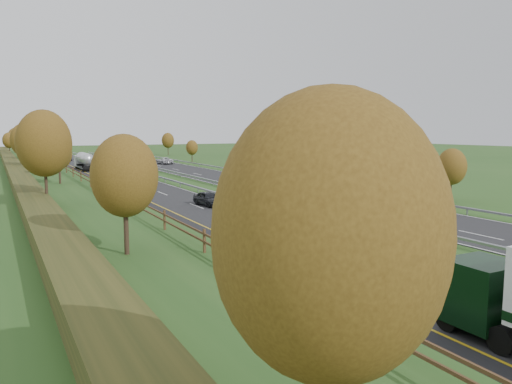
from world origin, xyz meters
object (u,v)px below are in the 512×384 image
at_px(car_silver_mid, 103,173).
at_px(car_small_far, 67,158).
at_px(car_oncoming, 165,161).
at_px(road_tanker, 84,161).
at_px(car_dark_near, 209,199).

xyz_separation_m(car_silver_mid, car_small_far, (0.77, 52.15, 0.01)).
bearing_deg(car_oncoming, car_silver_mid, 51.38).
height_order(road_tanker, car_small_far, road_tanker).
xyz_separation_m(car_small_far, car_oncoming, (18.66, -24.66, 0.06)).
height_order(road_tanker, car_dark_near, road_tanker).
height_order(car_silver_mid, car_oncoming, car_oncoming).
bearing_deg(car_silver_mid, road_tanker, 82.96).
bearing_deg(car_oncoming, road_tanker, 20.89).
bearing_deg(car_silver_mid, car_dark_near, -91.55).
bearing_deg(car_dark_near, car_silver_mid, 89.15).
relative_size(car_dark_near, car_small_far, 0.91).
distance_m(car_small_far, car_oncoming, 30.92).
distance_m(road_tanker, car_small_far, 33.47).
height_order(car_dark_near, car_small_far, car_dark_near).
distance_m(car_silver_mid, car_oncoming, 33.66).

